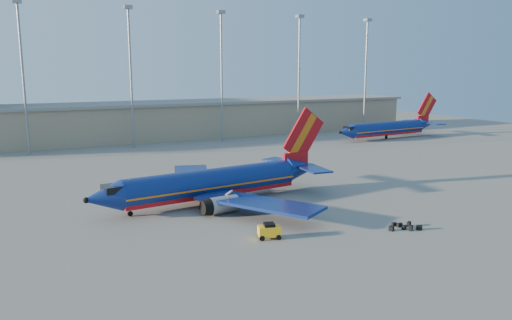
{
  "coord_description": "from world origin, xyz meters",
  "views": [
    {
      "loc": [
        -28.16,
        -57.58,
        16.21
      ],
      "look_at": [
        1.58,
        2.02,
        4.0
      ],
      "focal_mm": 35.0,
      "sensor_mm": 36.0,
      "label": 1
    }
  ],
  "objects": [
    {
      "name": "luggage_pile",
      "position": [
        7.47,
        -20.41,
        0.23
      ],
      "size": [
        3.34,
        2.67,
        0.54
      ],
      "color": "black",
      "rests_on": "ground"
    },
    {
      "name": "aircraft_main",
      "position": [
        -5.8,
        -2.05,
        2.38
      ],
      "size": [
        32.82,
        31.41,
        11.13
      ],
      "rotation": [
        0.0,
        0.0,
        0.12
      ],
      "color": "navy",
      "rests_on": "ground"
    },
    {
      "name": "terminal_building",
      "position": [
        10.0,
        58.0,
        4.32
      ],
      "size": [
        122.0,
        16.0,
        8.5
      ],
      "color": "gray",
      "rests_on": "ground"
    },
    {
      "name": "aircraft_second",
      "position": [
        52.09,
        32.94,
        2.42
      ],
      "size": [
        31.22,
        12.12,
        10.57
      ],
      "rotation": [
        0.0,
        0.0,
        0.08
      ],
      "color": "navy",
      "rests_on": "ground"
    },
    {
      "name": "light_mast_row",
      "position": [
        5.0,
        46.0,
        17.55
      ],
      "size": [
        101.6,
        1.6,
        28.65
      ],
      "color": "gray",
      "rests_on": "ground"
    },
    {
      "name": "baggage_tug",
      "position": [
        -6.4,
        -16.83,
        0.8
      ],
      "size": [
        2.41,
        1.84,
        1.54
      ],
      "rotation": [
        0.0,
        0.0,
        -0.28
      ],
      "color": "yellow",
      "rests_on": "ground"
    },
    {
      "name": "ground",
      "position": [
        0.0,
        0.0,
        0.0
      ],
      "size": [
        220.0,
        220.0,
        0.0
      ],
      "primitive_type": "plane",
      "color": "slate",
      "rests_on": "ground"
    }
  ]
}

